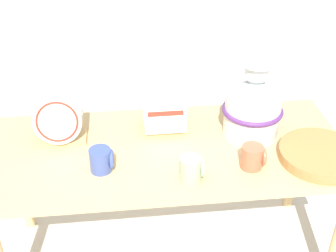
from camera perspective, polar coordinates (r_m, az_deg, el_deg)
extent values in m
cube|color=tan|center=(2.01, 0.00, -3.03)|extent=(1.53, 0.66, 0.03)
cylinder|color=tan|center=(2.49, -17.44, -6.30)|extent=(0.06, 0.06, 0.62)
cylinder|color=tan|center=(2.59, 15.27, -4.13)|extent=(0.06, 0.06, 0.62)
cylinder|color=silver|center=(2.07, 10.19, 1.42)|extent=(0.24, 0.24, 0.19)
cone|color=silver|center=(2.01, 10.58, 4.81)|extent=(0.24, 0.24, 0.09)
cylinder|color=silver|center=(1.97, 10.81, 6.77)|extent=(0.10, 0.10, 0.07)
torus|color=silver|center=(1.96, 10.91, 7.66)|extent=(0.15, 0.15, 0.02)
torus|color=#60337A|center=(2.06, 10.25, 1.97)|extent=(0.27, 0.27, 0.02)
cube|color=tan|center=(2.10, -12.84, -1.35)|extent=(0.22, 0.12, 0.02)
cylinder|color=tan|center=(2.12, -14.94, 0.38)|extent=(0.01, 0.01, 0.08)
cylinder|color=tan|center=(2.10, -10.85, 0.63)|extent=(0.01, 0.01, 0.08)
cylinder|color=silver|center=(1.99, -13.36, 0.51)|extent=(0.20, 0.06, 0.20)
torus|color=#B23323|center=(1.99, -13.37, 0.49)|extent=(0.18, 0.05, 0.17)
cylinder|color=silver|center=(2.04, -13.24, 1.30)|extent=(0.20, 0.06, 0.20)
cylinder|color=silver|center=(2.08, -13.12, 2.06)|extent=(0.20, 0.06, 0.20)
cube|color=tan|center=(2.11, -0.40, -0.12)|extent=(0.22, 0.12, 0.02)
cylinder|color=tan|center=(2.12, -2.59, 1.59)|extent=(0.01, 0.01, 0.08)
cylinder|color=tan|center=(2.14, 1.50, 1.83)|extent=(0.01, 0.01, 0.08)
cube|color=silver|center=(2.01, -0.25, 1.54)|extent=(0.18, 0.05, 0.18)
cube|color=silver|center=(2.04, -0.36, 2.05)|extent=(0.18, 0.05, 0.18)
cube|color=silver|center=(2.07, -0.46, 2.55)|extent=(0.18, 0.05, 0.18)
cube|color=silver|center=(2.10, -0.55, 3.03)|extent=(0.18, 0.05, 0.18)
cube|color=#B23323|center=(2.01, -0.25, 1.53)|extent=(0.16, 0.01, 0.02)
cylinder|color=#AD7F47|center=(2.03, 17.99, -3.76)|extent=(0.34, 0.34, 0.01)
cylinder|color=#AD7F47|center=(2.03, 18.03, -3.55)|extent=(0.34, 0.34, 0.01)
cylinder|color=#AD7F47|center=(2.02, 18.08, -3.35)|extent=(0.34, 0.34, 0.01)
cylinder|color=#AD7F47|center=(2.02, 18.12, -3.14)|extent=(0.34, 0.34, 0.01)
cylinder|color=#AD7F47|center=(2.01, 18.16, -2.94)|extent=(0.34, 0.34, 0.01)
cylinder|color=#B76647|center=(1.90, 10.18, -3.73)|extent=(0.09, 0.09, 0.10)
torus|color=#B76647|center=(1.91, 11.46, -3.58)|extent=(0.02, 0.08, 0.08)
cylinder|color=#9EB28E|center=(1.81, 2.75, -5.20)|extent=(0.09, 0.09, 0.10)
torus|color=#9EB28E|center=(1.82, 4.13, -5.05)|extent=(0.02, 0.08, 0.08)
cylinder|color=#42569E|center=(1.87, -8.24, -4.13)|extent=(0.09, 0.09, 0.10)
torus|color=#42569E|center=(1.87, -6.89, -4.01)|extent=(0.02, 0.08, 0.08)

